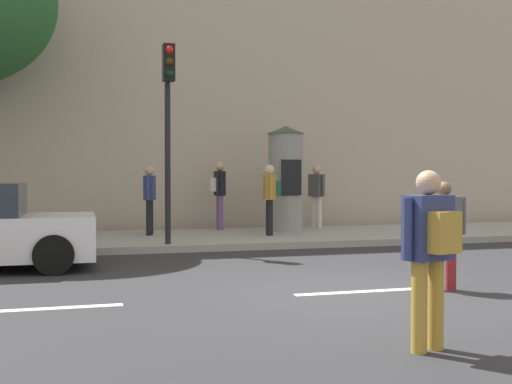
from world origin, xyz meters
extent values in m
plane|color=#2B2B2D|center=(0.00, 0.00, 0.00)|extent=(80.00, 80.00, 0.00)
cube|color=#9E9B93|center=(0.00, 7.00, 0.07)|extent=(36.00, 4.00, 0.15)
cube|color=silver|center=(-4.00, 0.00, 0.00)|extent=(1.80, 0.16, 0.01)
cube|color=silver|center=(0.00, 0.00, 0.00)|extent=(1.80, 0.16, 0.01)
cube|color=#B7A893|center=(0.00, 12.00, 5.06)|extent=(36.00, 5.00, 10.12)
cylinder|color=black|center=(-1.80, 5.35, 1.82)|extent=(0.12, 0.12, 3.34)
cube|color=black|center=(-1.80, 5.17, 3.87)|extent=(0.24, 0.24, 0.75)
sphere|color=red|center=(-1.80, 5.04, 4.10)|extent=(0.16, 0.16, 0.16)
sphere|color=#3C2906|center=(-1.80, 5.04, 3.86)|extent=(0.16, 0.16, 0.16)
sphere|color=#07330F|center=(-1.80, 5.04, 3.62)|extent=(0.16, 0.16, 0.16)
cylinder|color=gray|center=(1.58, 7.76, 1.40)|extent=(0.89, 0.89, 2.51)
cone|color=#334C33|center=(1.58, 7.76, 2.76)|extent=(0.98, 0.98, 0.20)
cube|color=black|center=(1.58, 7.31, 1.53)|extent=(0.53, 0.02, 0.90)
cylinder|color=maroon|center=(1.07, -0.17, 0.37)|extent=(0.14, 0.14, 0.75)
cylinder|color=maroon|center=(1.28, -0.22, 0.37)|extent=(0.14, 0.14, 0.75)
cube|color=#4C4C51|center=(1.17, -0.19, 1.02)|extent=(0.47, 0.33, 0.53)
cylinder|color=#4C4C51|center=(0.92, -0.14, 1.02)|extent=(0.09, 0.09, 0.50)
cylinder|color=#4C4C51|center=(1.43, -0.25, 1.02)|extent=(0.09, 0.09, 0.50)
sphere|color=brown|center=(1.17, -0.19, 1.38)|extent=(0.20, 0.20, 0.20)
cylinder|color=#B78C33|center=(-0.75, -2.84, 0.41)|extent=(0.14, 0.14, 0.81)
cylinder|color=#B78C33|center=(-0.54, -2.79, 0.41)|extent=(0.14, 0.14, 0.81)
cube|color=navy|center=(-0.65, -2.81, 1.10)|extent=(0.47, 0.35, 0.57)
cylinder|color=navy|center=(-0.89, -2.89, 1.10)|extent=(0.09, 0.09, 0.55)
cylinder|color=navy|center=(-0.40, -2.74, 1.10)|extent=(0.09, 0.09, 0.55)
sphere|color=tan|center=(-0.65, -2.81, 1.50)|extent=(0.22, 0.22, 0.22)
cube|color=#B78C33|center=(-0.60, -2.99, 1.07)|extent=(0.31, 0.23, 0.36)
cylinder|color=black|center=(0.82, 6.76, 0.57)|extent=(0.14, 0.14, 0.85)
cylinder|color=black|center=(0.78, 6.55, 0.57)|extent=(0.14, 0.14, 0.85)
cube|color=#B78C33|center=(0.80, 6.65, 1.30)|extent=(0.30, 0.46, 0.60)
cylinder|color=#B78C33|center=(0.84, 6.91, 1.30)|extent=(0.09, 0.09, 0.57)
cylinder|color=#B78C33|center=(0.76, 6.40, 1.30)|extent=(0.09, 0.09, 0.57)
sphere|color=beige|center=(0.80, 6.65, 1.72)|extent=(0.23, 0.23, 0.23)
cube|color=#1E5938|center=(0.98, 6.62, 1.27)|extent=(0.20, 0.30, 0.36)
cylinder|color=silver|center=(2.65, 8.53, 0.58)|extent=(0.14, 0.14, 0.86)
cylinder|color=silver|center=(2.74, 8.35, 0.58)|extent=(0.14, 0.14, 0.86)
cube|color=#4C4C51|center=(2.70, 8.44, 1.31)|extent=(0.39, 0.46, 0.61)
cylinder|color=#4C4C51|center=(2.59, 8.66, 1.31)|extent=(0.09, 0.09, 0.58)
cylinder|color=#4C4C51|center=(2.81, 8.22, 1.31)|extent=(0.09, 0.09, 0.58)
sphere|color=tan|center=(2.70, 8.44, 1.73)|extent=(0.23, 0.23, 0.23)
cylinder|color=black|center=(-1.96, 7.42, 0.57)|extent=(0.14, 0.14, 0.84)
cylinder|color=black|center=(-1.91, 7.61, 0.57)|extent=(0.14, 0.14, 0.84)
cube|color=navy|center=(-1.94, 7.52, 1.28)|extent=(0.34, 0.45, 0.59)
cylinder|color=navy|center=(-2.00, 7.28, 1.28)|extent=(0.09, 0.09, 0.56)
cylinder|color=navy|center=(-1.87, 7.75, 1.28)|extent=(0.09, 0.09, 0.56)
sphere|color=tan|center=(-1.94, 7.52, 1.69)|extent=(0.23, 0.23, 0.23)
cylinder|color=#724C84|center=(0.01, 8.43, 0.60)|extent=(0.14, 0.14, 0.90)
cylinder|color=#724C84|center=(0.01, 8.64, 0.60)|extent=(0.14, 0.14, 0.90)
cube|color=black|center=(0.01, 8.54, 1.37)|extent=(0.25, 0.43, 0.64)
cylinder|color=black|center=(0.01, 8.28, 1.37)|extent=(0.09, 0.09, 0.61)
cylinder|color=black|center=(0.01, 8.79, 1.37)|extent=(0.09, 0.09, 0.61)
sphere|color=tan|center=(0.01, 8.54, 1.81)|extent=(0.24, 0.24, 0.24)
cube|color=silver|center=(-0.17, 8.54, 1.34)|extent=(0.17, 0.28, 0.36)
cylinder|color=black|center=(-3.98, 2.66, 0.32)|extent=(0.64, 0.23, 0.64)
cylinder|color=black|center=(-3.97, 4.38, 0.32)|extent=(0.64, 0.23, 0.64)
camera|label=1|loc=(-3.64, -7.79, 1.55)|focal=44.59mm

